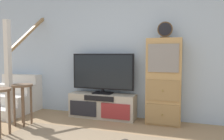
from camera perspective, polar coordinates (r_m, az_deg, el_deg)
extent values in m
cube|color=#A8BCD1|center=(4.21, 2.55, 6.15)|extent=(6.40, 0.12, 2.70)
cube|color=#BCB29E|center=(4.17, -2.53, -9.36)|extent=(1.27, 0.36, 0.46)
cube|color=#232328|center=(4.13, -7.67, -10.04)|extent=(0.53, 0.02, 0.28)
cube|color=maroon|center=(3.90, 0.85, -10.86)|extent=(0.53, 0.02, 0.28)
cube|color=black|center=(3.96, -3.55, -7.51)|extent=(0.57, 0.02, 0.09)
cube|color=black|center=(4.14, -2.44, -6.05)|extent=(0.36, 0.22, 0.02)
cylinder|color=black|center=(4.13, -2.44, -5.48)|extent=(0.05, 0.05, 0.06)
cube|color=black|center=(4.09, -2.46, -0.40)|extent=(1.21, 0.05, 0.67)
cube|color=black|center=(4.06, -2.60, -0.43)|extent=(1.16, 0.01, 0.62)
cube|color=tan|center=(3.83, 13.51, -2.95)|extent=(0.58, 0.34, 1.47)
cube|color=#9C7949|center=(3.76, 13.12, -11.38)|extent=(0.53, 0.02, 0.34)
sphere|color=olive|center=(3.74, 13.09, -11.45)|extent=(0.03, 0.03, 0.03)
cube|color=#9C7949|center=(3.67, 13.22, -5.27)|extent=(0.53, 0.02, 0.34)
sphere|color=olive|center=(3.66, 13.20, -5.32)|extent=(0.03, 0.03, 0.03)
cube|color=gray|center=(3.63, 13.36, 3.09)|extent=(0.49, 0.02, 0.46)
cube|color=#4C3823|center=(3.80, 13.78, 8.31)|extent=(0.15, 0.08, 0.02)
cylinder|color=brown|center=(3.81, 13.82, 10.38)|extent=(0.25, 0.04, 0.25)
cylinder|color=black|center=(3.78, 13.78, 10.43)|extent=(0.21, 0.01, 0.21)
cube|color=silver|center=(4.90, -26.42, -8.21)|extent=(0.90, 0.26, 0.38)
cube|color=silver|center=(5.07, -24.36, -6.66)|extent=(0.90, 0.26, 0.57)
cube|color=silver|center=(5.24, -22.45, -5.21)|extent=(0.90, 0.26, 0.76)
cube|color=silver|center=(5.42, -20.67, -3.84)|extent=(0.90, 0.26, 0.95)
cube|color=silver|center=(4.18, -25.67, -0.41)|extent=(0.09, 0.09, 1.80)
cube|color=#9E7547|center=(4.68, -20.33, 9.98)|extent=(0.06, 1.33, 0.99)
cylinder|color=brown|center=(3.61, -25.47, -10.14)|extent=(0.04, 0.04, 0.67)
cylinder|color=brown|center=(4.01, -24.34, -8.78)|extent=(0.04, 0.04, 0.66)
cylinder|color=brown|center=(3.89, -22.30, -9.12)|extent=(0.04, 0.04, 0.66)
cylinder|color=brown|center=(4.14, -22.56, -8.31)|extent=(0.04, 0.04, 0.66)
cylinder|color=brown|center=(4.02, -20.54, -8.62)|extent=(0.04, 0.04, 0.66)
cylinder|color=brown|center=(3.95, -22.57, -3.76)|extent=(0.34, 0.34, 0.03)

